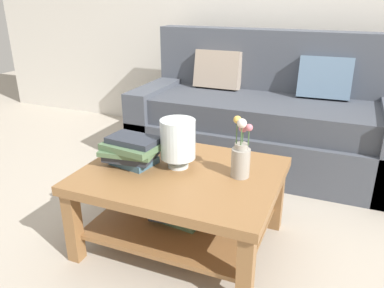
{
  "coord_description": "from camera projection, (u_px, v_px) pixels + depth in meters",
  "views": [
    {
      "loc": [
        0.74,
        -2.0,
        1.34
      ],
      "look_at": [
        -0.02,
        -0.18,
        0.55
      ],
      "focal_mm": 35.5,
      "sensor_mm": 36.0,
      "label": 1
    }
  ],
  "objects": [
    {
      "name": "coffee_table",
      "position": [
        181.0,
        192.0,
        2.08
      ],
      "size": [
        1.04,
        0.82,
        0.45
      ],
      "color": "olive",
      "rests_on": "ground"
    },
    {
      "name": "ground_plane",
      "position": [
        205.0,
        214.0,
        2.47
      ],
      "size": [
        10.0,
        10.0,
        0.0
      ],
      "primitive_type": "plane",
      "color": "#ADA393"
    },
    {
      "name": "book_stack_main",
      "position": [
        132.0,
        150.0,
        2.08
      ],
      "size": [
        0.34,
        0.26,
        0.17
      ],
      "color": "#3D6075",
      "rests_on": "coffee_table"
    },
    {
      "name": "flower_pitcher",
      "position": [
        241.0,
        155.0,
        1.93
      ],
      "size": [
        0.1,
        0.1,
        0.33
      ],
      "color": "#9E998E",
      "rests_on": "coffee_table"
    },
    {
      "name": "couch",
      "position": [
        265.0,
        120.0,
        3.14
      ],
      "size": [
        2.09,
        0.9,
        1.06
      ],
      "color": "#474C56",
      "rests_on": "ground"
    },
    {
      "name": "glass_hurricane_vase",
      "position": [
        178.0,
        140.0,
        2.02
      ],
      "size": [
        0.19,
        0.19,
        0.27
      ],
      "color": "silver",
      "rests_on": "coffee_table"
    }
  ]
}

